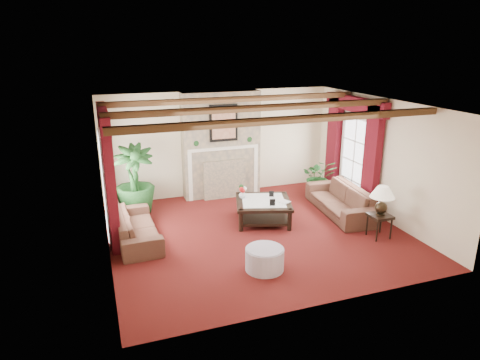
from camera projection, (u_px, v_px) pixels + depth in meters
name	position (u px, v px, depth m)	size (l,w,h in m)	color
floor	(257.00, 233.00, 9.05)	(6.00, 6.00, 0.00)	#430F0C
ceiling	(259.00, 105.00, 8.22)	(6.00, 6.00, 0.00)	white
back_wall	(219.00, 143.00, 11.11)	(6.00, 0.02, 2.70)	beige
left_wall	(103.00, 188.00, 7.69)	(0.02, 5.50, 2.70)	beige
right_wall	(382.00, 159.00, 9.58)	(0.02, 5.50, 2.70)	beige
ceiling_beams	(259.00, 108.00, 8.24)	(6.00, 3.00, 0.12)	#3D2513
fireplace	(221.00, 91.00, 10.51)	(2.00, 0.52, 2.70)	#9E8866
french_door_left	(99.00, 134.00, 8.36)	(0.10, 1.10, 2.16)	white
french_door_right	(358.00, 118.00, 10.23)	(0.10, 1.10, 2.16)	white
curtains_left	(102.00, 113.00, 8.27)	(0.20, 2.40, 2.55)	#4B0A14
curtains_right	(356.00, 100.00, 10.07)	(0.20, 2.40, 2.55)	#4B0A14
sofa_left	(136.00, 222.00, 8.62)	(0.63, 2.00, 0.78)	#330E18
sofa_right	(341.00, 196.00, 9.99)	(0.86, 2.26, 0.86)	#330E18
potted_palm	(135.00, 195.00, 9.95)	(1.03, 1.70, 0.92)	black
small_plant	(319.00, 181.00, 11.23)	(1.17, 1.23, 0.76)	black
coffee_table	(263.00, 211.00, 9.58)	(1.19, 1.19, 0.49)	black
side_table	(379.00, 226.00, 8.79)	(0.42, 0.42, 0.50)	black
ottoman	(265.00, 259.00, 7.54)	(0.69, 0.69, 0.40)	gray
table_lamp	(382.00, 200.00, 8.62)	(0.50, 0.50, 0.63)	black
flower_vase	(243.00, 194.00, 9.65)	(0.20, 0.21, 0.18)	silver
book	(280.00, 197.00, 9.31)	(0.21, 0.12, 0.31)	black
photo_frame_a	(272.00, 203.00, 9.18)	(0.12, 0.02, 0.16)	black
photo_frame_b	(271.00, 194.00, 9.72)	(0.11, 0.02, 0.14)	black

